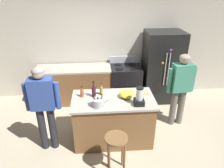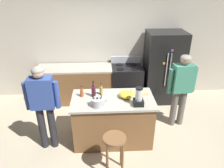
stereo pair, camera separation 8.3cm
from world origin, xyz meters
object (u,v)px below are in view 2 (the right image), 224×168
Objects in this scene: person_by_sink_right at (182,85)px; bottle_wine at (94,91)px; person_by_island_left at (43,101)px; bottle_vinegar at (101,91)px; refrigerator at (163,68)px; tea_kettle at (97,102)px; chef_knife at (140,92)px; bar_stool at (115,146)px; bottle_cooking_sauce at (82,93)px; stove_range at (126,83)px; kitchen_island at (113,119)px; blender_appliance at (139,98)px; mixing_bowl at (126,94)px; cutting_board at (139,92)px.

person_by_sink_right is 1.78m from bottle_wine.
person_by_island_left is 6.92× the size of bottle_vinegar.
person_by_island_left reaches higher than person_by_sink_right.
tea_kettle is (-1.62, -1.73, 0.11)m from refrigerator.
bottle_vinegar is at bearing 159.60° from chef_knife.
chef_knife is at bearing 60.90° from bar_stool.
bottle_cooking_sauce is at bearing -171.64° from person_by_sink_right.
person_by_island_left is at bearing -134.68° from stove_range.
blender_appliance is at bearing -28.10° from kitchen_island.
bottle_vinegar is at bearing -115.47° from stove_range.
bottle_vinegar is 0.75m from chef_knife.
bottle_vinegar reaches higher than mixing_bowl.
refrigerator is at bearing 40.63° from bottle_vinegar.
chef_knife is (0.81, 0.42, -0.06)m from tea_kettle.
cutting_board is (-0.89, -0.21, -0.03)m from person_by_sink_right.
bottle_wine is 1.05× the size of cutting_board.
refrigerator is at bearing -1.56° from stove_range.
bottle_wine is 0.34m from tea_kettle.
person_by_sink_right reaches higher than bar_stool.
stove_range is (0.44, 1.52, 0.01)m from kitchen_island.
tea_kettle is (-0.07, -0.39, -0.01)m from bottle_vinegar.
kitchen_island is at bearing 151.90° from blender_appliance.
blender_appliance is at bearing -102.19° from cutting_board.
kitchen_island is 2.06m from refrigerator.
person_by_island_left reaches higher than bottle_wine.
tea_kettle is (-0.28, -0.23, 0.54)m from kitchen_island.
bottle_vinegar is 0.91× the size of mixing_bowl.
blender_appliance reaches higher than stove_range.
person_by_island_left is at bearing 176.92° from blender_appliance.
chef_knife is (0.11, 0.43, -0.12)m from blender_appliance.
tea_kettle is (0.29, -0.34, 0.00)m from bottle_cooking_sauce.
stove_range is at bearing 64.53° from bottle_vinegar.
bottle_vinegar reaches higher than cutting_board.
tea_kettle is at bearing -175.19° from chef_knife.
person_by_island_left is at bearing 168.22° from chef_knife.
tea_kettle is at bearing 114.06° from bar_stool.
stove_range is 5.01× the size of chef_knife.
tea_kettle is at bearing -140.63° from kitchen_island.
chef_knife is at bearing 10.95° from person_by_island_left.
bar_stool is at bearing -69.94° from bottle_wine.
bar_stool is 1.16m from bottle_cooking_sauce.
bottle_cooking_sauce is 0.36m from bottle_vinegar.
bottle_wine is (-1.69, -1.40, 0.15)m from refrigerator.
bottle_vinegar is (-0.64, 0.40, -0.06)m from blender_appliance.
person_by_sink_right is 1.64m from bottle_vinegar.
chef_knife is at bearing -85.60° from stove_range.
refrigerator is at bearing 39.54° from bottle_wine.
chef_knife is at bearing 27.80° from mixing_bowl.
bottle_cooking_sauce is 0.72× the size of cutting_board.
tea_kettle reaches higher than stove_range.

